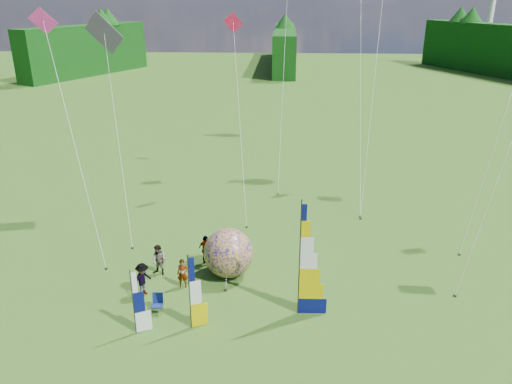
# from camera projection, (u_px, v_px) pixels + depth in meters

# --- Properties ---
(ground) EXTENTS (220.00, 220.00, 0.00)m
(ground) POSITION_uv_depth(u_px,v_px,m) (275.00, 352.00, 20.55)
(ground) COLOR #42672B
(ground) RESTS_ON ground
(treeline_ring) EXTENTS (210.00, 210.00, 8.00)m
(treeline_ring) POSITION_uv_depth(u_px,v_px,m) (276.00, 268.00, 19.06)
(treeline_ring) COLOR #0B390C
(treeline_ring) RESTS_ON ground
(feather_banner_main) EXTENTS (1.47, 0.14, 5.49)m
(feather_banner_main) POSITION_uv_depth(u_px,v_px,m) (300.00, 261.00, 22.05)
(feather_banner_main) COLOR #080E54
(feather_banner_main) RESTS_ON ground
(side_banner_left) EXTENTS (0.94, 0.45, 3.50)m
(side_banner_left) POSITION_uv_depth(u_px,v_px,m) (190.00, 294.00, 21.43)
(side_banner_left) COLOR #D4B600
(side_banner_left) RESTS_ON ground
(side_banner_far) EXTENTS (0.86, 0.46, 3.01)m
(side_banner_far) POSITION_uv_depth(u_px,v_px,m) (133.00, 303.00, 21.17)
(side_banner_far) COLOR white
(side_banner_far) RESTS_ON ground
(bol_inflatable) EXTENTS (3.16, 3.16, 2.58)m
(bol_inflatable) POSITION_uv_depth(u_px,v_px,m) (228.00, 253.00, 25.73)
(bol_inflatable) COLOR #000373
(bol_inflatable) RESTS_ON ground
(spectator_a) EXTENTS (0.58, 0.39, 1.54)m
(spectator_a) POSITION_uv_depth(u_px,v_px,m) (183.00, 273.00, 24.83)
(spectator_a) COLOR #66594C
(spectator_a) RESTS_ON ground
(spectator_b) EXTENTS (0.91, 0.67, 1.69)m
(spectator_b) POSITION_uv_depth(u_px,v_px,m) (159.00, 260.00, 25.93)
(spectator_b) COLOR #66594C
(spectator_b) RESTS_ON ground
(spectator_c) EXTENTS (0.88, 1.18, 1.73)m
(spectator_c) POSITION_uv_depth(u_px,v_px,m) (143.00, 280.00, 24.14)
(spectator_c) COLOR #66594C
(spectator_c) RESTS_ON ground
(spectator_d) EXTENTS (1.04, 0.91, 1.69)m
(spectator_d) POSITION_uv_depth(u_px,v_px,m) (206.00, 250.00, 26.93)
(spectator_d) COLOR #66594C
(spectator_d) RESTS_ON ground
(camp_chair) EXTENTS (0.56, 0.56, 0.92)m
(camp_chair) POSITION_uv_depth(u_px,v_px,m) (157.00, 304.00, 22.94)
(camp_chair) COLOR navy
(camp_chair) RESTS_ON ground
(kite_whale) EXTENTS (5.24, 15.29, 17.09)m
(kite_whale) POSITION_uv_depth(u_px,v_px,m) (362.00, 72.00, 35.24)
(kite_whale) COLOR black
(kite_whale) RESTS_ON ground
(kite_rainbow_delta) EXTENTS (9.62, 12.50, 13.69)m
(kite_rainbow_delta) POSITION_uv_depth(u_px,v_px,m) (116.00, 119.00, 29.48)
(kite_rainbow_delta) COLOR red
(kite_rainbow_delta) RESTS_ON ground
(kite_parafoil) EXTENTS (9.76, 10.15, 14.96)m
(kite_parafoil) POSITION_uv_depth(u_px,v_px,m) (512.00, 134.00, 23.88)
(kite_parafoil) COLOR #B10021
(kite_parafoil) RESTS_ON ground
(small_kite_red) EXTENTS (7.34, 10.57, 13.05)m
(small_kite_red) POSITION_uv_depth(u_px,v_px,m) (240.00, 112.00, 32.56)
(small_kite_red) COLOR #C6153D
(small_kite_red) RESTS_ON ground
(small_kite_orange) EXTENTS (6.99, 12.00, 15.65)m
(small_kite_orange) POSITION_uv_depth(u_px,v_px,m) (374.00, 87.00, 33.83)
(small_kite_orange) COLOR orange
(small_kite_orange) RESTS_ON ground
(small_kite_yellow) EXTENTS (8.05, 8.86, 14.90)m
(small_kite_yellow) POSITION_uv_depth(u_px,v_px,m) (503.00, 115.00, 27.71)
(small_kite_yellow) COLOR yellow
(small_kite_yellow) RESTS_ON ground
(small_kite_pink) EXTENTS (9.64, 10.79, 13.57)m
(small_kite_pink) POSITION_uv_depth(u_px,v_px,m) (72.00, 130.00, 27.26)
(small_kite_pink) COLOR #D12C83
(small_kite_pink) RESTS_ON ground
(small_kite_green) EXTENTS (6.19, 12.82, 22.68)m
(small_kite_green) POSITION_uv_depth(u_px,v_px,m) (286.00, 28.00, 36.85)
(small_kite_green) COLOR green
(small_kite_green) RESTS_ON ground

